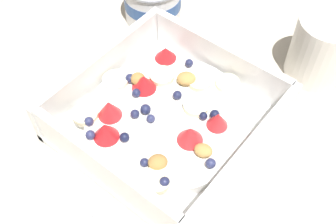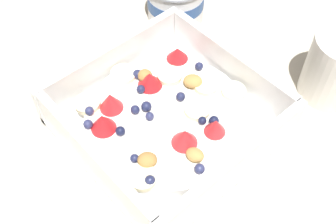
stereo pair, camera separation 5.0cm
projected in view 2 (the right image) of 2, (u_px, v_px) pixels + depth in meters
ground_plane at (167, 128)px, 0.53m from camera, size 2.40×2.40×0.00m
fruit_bowl at (167, 117)px, 0.51m from camera, size 0.22×0.22×0.06m
spoon at (78, 199)px, 0.46m from camera, size 0.07×0.17×0.01m
yogurt_cup at (176, 0)px, 0.63m from camera, size 0.09×0.09×0.07m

